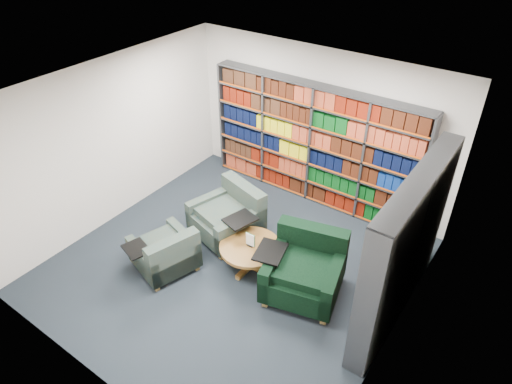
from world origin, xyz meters
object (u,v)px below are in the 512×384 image
Objects in this scene: chair_teal_left at (231,217)px; chair_teal_front at (167,255)px; chair_green_right at (306,269)px; coffee_table at (250,250)px.

chair_teal_left is 1.29m from chair_teal_front.
chair_teal_left is 1.70m from chair_green_right.
chair_teal_left is at bearing 167.14° from chair_green_right.
chair_green_right is 0.91m from coffee_table.
chair_teal_left is at bearing 78.77° from chair_teal_front.
chair_teal_front is 1.27m from coffee_table.
chair_teal_left is 0.89m from coffee_table.
chair_teal_front is 1.17× the size of coffee_table.
chair_teal_left is 1.15× the size of chair_teal_front.
chair_green_right is at bearing 6.75° from coffee_table.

